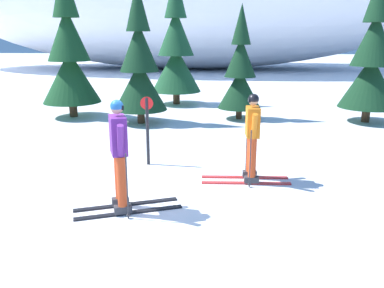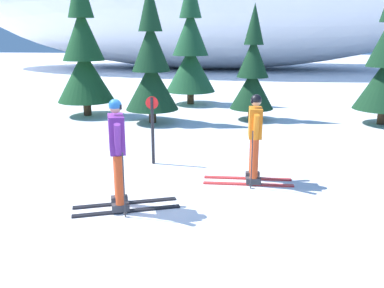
{
  "view_description": "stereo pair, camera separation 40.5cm",
  "coord_description": "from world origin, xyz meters",
  "px_view_note": "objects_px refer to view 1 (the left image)",
  "views": [
    {
      "loc": [
        1.27,
        -6.49,
        2.79
      ],
      "look_at": [
        0.73,
        0.31,
        0.95
      ],
      "focal_mm": 37.45,
      "sensor_mm": 36.0,
      "label": 1
    },
    {
      "loc": [
        1.67,
        -6.45,
        2.79
      ],
      "look_at": [
        0.73,
        0.31,
        0.95
      ],
      "focal_mm": 37.45,
      "sensor_mm": 36.0,
      "label": 2
    }
  ],
  "objects_px": {
    "pine_tree_far_left": "(69,55)",
    "trail_marker_post": "(147,127)",
    "pine_tree_center": "(176,50)",
    "skier_orange_jacket": "(252,136)",
    "pine_tree_center_right": "(240,72)",
    "pine_tree_far_right": "(372,60)",
    "skier_purple_jacket": "(120,154)",
    "pine_tree_center_left": "(139,66)"
  },
  "relations": [
    {
      "from": "pine_tree_far_left",
      "to": "trail_marker_post",
      "type": "height_order",
      "value": "pine_tree_far_left"
    },
    {
      "from": "pine_tree_center",
      "to": "trail_marker_post",
      "type": "height_order",
      "value": "pine_tree_center"
    },
    {
      "from": "skier_orange_jacket",
      "to": "trail_marker_post",
      "type": "distance_m",
      "value": 2.39
    },
    {
      "from": "pine_tree_center_right",
      "to": "pine_tree_center",
      "type": "bearing_deg",
      "value": 130.61
    },
    {
      "from": "pine_tree_far_right",
      "to": "pine_tree_center",
      "type": "bearing_deg",
      "value": 155.08
    },
    {
      "from": "skier_purple_jacket",
      "to": "pine_tree_center_right",
      "type": "distance_m",
      "value": 8.11
    },
    {
      "from": "skier_purple_jacket",
      "to": "pine_tree_far_right",
      "type": "bearing_deg",
      "value": 49.91
    },
    {
      "from": "skier_orange_jacket",
      "to": "pine_tree_center",
      "type": "bearing_deg",
      "value": 105.57
    },
    {
      "from": "skier_purple_jacket",
      "to": "pine_tree_far_right",
      "type": "height_order",
      "value": "pine_tree_far_right"
    },
    {
      "from": "pine_tree_center_left",
      "to": "trail_marker_post",
      "type": "distance_m",
      "value": 4.58
    },
    {
      "from": "trail_marker_post",
      "to": "pine_tree_center_left",
      "type": "bearing_deg",
      "value": 103.63
    },
    {
      "from": "trail_marker_post",
      "to": "skier_orange_jacket",
      "type": "bearing_deg",
      "value": -22.11
    },
    {
      "from": "pine_tree_far_right",
      "to": "trail_marker_post",
      "type": "distance_m",
      "value": 8.31
    },
    {
      "from": "pine_tree_center_right",
      "to": "pine_tree_far_right",
      "type": "bearing_deg",
      "value": -2.47
    },
    {
      "from": "pine_tree_far_left",
      "to": "trail_marker_post",
      "type": "xyz_separation_m",
      "value": [
        3.69,
        -5.24,
        -1.31
      ]
    },
    {
      "from": "skier_purple_jacket",
      "to": "pine_tree_far_right",
      "type": "xyz_separation_m",
      "value": [
        6.4,
        7.6,
        1.08
      ]
    },
    {
      "from": "skier_purple_jacket",
      "to": "pine_tree_far_right",
      "type": "relative_size",
      "value": 0.38
    },
    {
      "from": "pine_tree_far_left",
      "to": "pine_tree_center",
      "type": "relative_size",
      "value": 0.97
    },
    {
      "from": "pine_tree_far_right",
      "to": "trail_marker_post",
      "type": "relative_size",
      "value": 3.22
    },
    {
      "from": "skier_purple_jacket",
      "to": "pine_tree_center_left",
      "type": "relative_size",
      "value": 0.41
    },
    {
      "from": "pine_tree_far_left",
      "to": "pine_tree_center",
      "type": "height_order",
      "value": "pine_tree_center"
    },
    {
      "from": "pine_tree_center_left",
      "to": "skier_purple_jacket",
      "type": "bearing_deg",
      "value": -81.05
    },
    {
      "from": "pine_tree_far_right",
      "to": "pine_tree_center_left",
      "type": "bearing_deg",
      "value": -173.95
    },
    {
      "from": "pine_tree_center_right",
      "to": "trail_marker_post",
      "type": "bearing_deg",
      "value": -112.44
    },
    {
      "from": "skier_purple_jacket",
      "to": "skier_orange_jacket",
      "type": "distance_m",
      "value": 2.7
    },
    {
      "from": "pine_tree_center_right",
      "to": "pine_tree_far_right",
      "type": "distance_m",
      "value": 4.25
    },
    {
      "from": "pine_tree_center",
      "to": "trail_marker_post",
      "type": "distance_m",
      "value": 8.4
    },
    {
      "from": "pine_tree_far_right",
      "to": "trail_marker_post",
      "type": "bearing_deg",
      "value": -141.34
    },
    {
      "from": "pine_tree_far_left",
      "to": "pine_tree_far_right",
      "type": "bearing_deg",
      "value": -0.6
    },
    {
      "from": "pine_tree_center_right",
      "to": "pine_tree_far_right",
      "type": "height_order",
      "value": "pine_tree_far_right"
    },
    {
      "from": "skier_purple_jacket",
      "to": "skier_orange_jacket",
      "type": "xyz_separation_m",
      "value": [
        2.2,
        1.57,
        -0.06
      ]
    },
    {
      "from": "pine_tree_center",
      "to": "trail_marker_post",
      "type": "relative_size",
      "value": 3.5
    },
    {
      "from": "skier_purple_jacket",
      "to": "trail_marker_post",
      "type": "distance_m",
      "value": 2.47
    },
    {
      "from": "pine_tree_far_right",
      "to": "pine_tree_far_left",
      "type": "bearing_deg",
      "value": 179.4
    },
    {
      "from": "skier_orange_jacket",
      "to": "pine_tree_center_left",
      "type": "bearing_deg",
      "value": 121.94
    },
    {
      "from": "skier_purple_jacket",
      "to": "pine_tree_center",
      "type": "bearing_deg",
      "value": 91.92
    },
    {
      "from": "pine_tree_center",
      "to": "skier_purple_jacket",
      "type": "bearing_deg",
      "value": -88.08
    },
    {
      "from": "skier_orange_jacket",
      "to": "pine_tree_far_right",
      "type": "distance_m",
      "value": 7.44
    },
    {
      "from": "skier_purple_jacket",
      "to": "pine_tree_center_right",
      "type": "xyz_separation_m",
      "value": [
        2.18,
        7.78,
        0.63
      ]
    },
    {
      "from": "trail_marker_post",
      "to": "pine_tree_center_right",
      "type": "bearing_deg",
      "value": 67.56
    },
    {
      "from": "skier_orange_jacket",
      "to": "pine_tree_center_right",
      "type": "distance_m",
      "value": 6.26
    },
    {
      "from": "pine_tree_center_left",
      "to": "pine_tree_center",
      "type": "bearing_deg",
      "value": 79.73
    }
  ]
}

